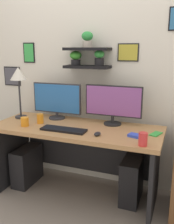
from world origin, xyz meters
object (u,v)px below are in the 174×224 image
object	(u,v)px
coffee_mug	(25,122)
pen_cup	(40,119)
cell_phone	(156,134)
scissors_tray	(135,136)
monitor_left	(57,100)
monitor_right	(113,103)
computer_tower_right	(132,179)
computer_tower_left	(27,165)
computer_mouse	(97,134)
water_cup	(143,139)
desk_lamp	(19,77)
keyboard	(64,130)
desk	(78,144)

from	to	relation	value
coffee_mug	pen_cup	distance (m)	0.17
cell_phone	scissors_tray	bearing A→B (deg)	-120.82
monitor_left	monitor_right	distance (m)	0.64
monitor_right	computer_tower_right	distance (m)	0.79
scissors_tray	computer_tower_right	bearing A→B (deg)	103.56
pen_cup	coffee_mug	bearing A→B (deg)	-123.75
pen_cup	computer_tower_left	world-z (taller)	pen_cup
monitor_right	computer_tower_right	world-z (taller)	monitor_right
monitor_left	monitor_right	world-z (taller)	monitor_right
monitor_right	computer_mouse	xyz separation A→B (m)	(-0.03, -0.39, -0.21)
water_cup	computer_tower_left	xyz separation A→B (m)	(-1.33, 0.30, -0.60)
monitor_left	monitor_right	bearing A→B (deg)	-0.00
desk_lamp	scissors_tray	bearing A→B (deg)	-7.79
water_cup	cell_phone	bearing A→B (deg)	77.96
monitor_left	computer_tower_left	world-z (taller)	monitor_left
keyboard	coffee_mug	world-z (taller)	coffee_mug
monitor_right	cell_phone	bearing A→B (deg)	-20.78
water_cup	computer_mouse	bearing A→B (deg)	165.96
pen_cup	computer_tower_right	distance (m)	1.13
monitor_right	scissors_tray	bearing A→B (deg)	-46.44
coffee_mug	water_cup	bearing A→B (deg)	-5.60
computer_tower_right	cell_phone	bearing A→B (deg)	-16.41
keyboard	coffee_mug	distance (m)	0.43
computer_mouse	water_cup	size ratio (longest dim) A/B	0.82
water_cup	computer_tower_right	xyz separation A→B (m)	(-0.14, 0.38, -0.58)
desk_lamp	water_cup	xyz separation A→B (m)	(1.42, -0.37, -0.40)
monitor_left	computer_tower_right	distance (m)	1.15
computer_mouse	computer_tower_right	size ratio (longest dim) A/B	0.20
computer_tower_left	computer_mouse	bearing A→B (deg)	-11.97
desk_lamp	coffee_mug	world-z (taller)	desk_lamp
desk_lamp	desk	bearing A→B (deg)	-2.87
water_cup	scissors_tray	bearing A→B (deg)	116.66
cell_phone	pen_cup	size ratio (longest dim) A/B	1.40
desk_lamp	scissors_tray	world-z (taller)	desk_lamp
pen_cup	scissors_tray	bearing A→B (deg)	-4.03
desk	scissors_tray	xyz separation A→B (m)	(0.61, -0.15, 0.22)
computer_mouse	computer_tower_right	bearing A→B (deg)	44.90
cell_phone	coffee_mug	size ratio (longest dim) A/B	1.56
cell_phone	scissors_tray	xyz separation A→B (m)	(-0.16, -0.13, 0.01)
desk_lamp	computer_tower_left	xyz separation A→B (m)	(0.09, -0.07, -1.00)
monitor_left	desk_lamp	distance (m)	0.48
cell_phone	water_cup	size ratio (longest dim) A/B	1.27
monitor_left	coffee_mug	distance (m)	0.44
desk_lamp	computer_tower_right	xyz separation A→B (m)	(1.28, 0.02, -0.98)
cell_phone	monitor_right	bearing A→B (deg)	178.76
coffee_mug	desk_lamp	bearing A→B (deg)	131.65
desk	monitor_left	distance (m)	0.55
scissors_tray	water_cup	size ratio (longest dim) A/B	1.09
computer_mouse	monitor_left	bearing A→B (deg)	147.30
cell_phone	computer_tower_right	bearing A→B (deg)	-176.86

